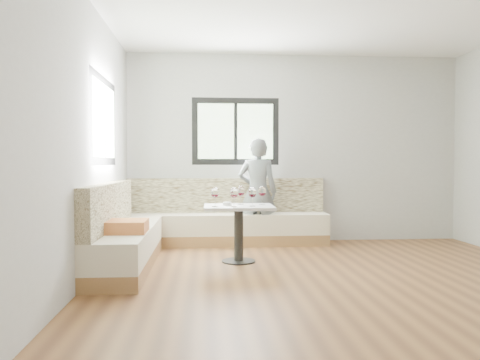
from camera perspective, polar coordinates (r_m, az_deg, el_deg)
name	(u,v)px	position (r m, az deg, el deg)	size (l,w,h in m)	color
room	(334,139)	(4.74, 11.34, 4.92)	(5.01, 5.01, 2.81)	brown
banquette	(187,228)	(6.17, -6.47, -5.79)	(2.90, 2.80, 0.95)	olive
table	(239,220)	(5.56, -0.16, -4.86)	(0.82, 0.64, 0.67)	black
person	(258,192)	(6.69, 2.16, -1.44)	(0.56, 0.37, 1.53)	slate
olive_ramekin	(227,204)	(5.55, -1.57, -2.90)	(0.10, 0.10, 0.04)	white
wine_glass_a	(215,193)	(5.37, -3.06, -1.62)	(0.10, 0.10, 0.22)	white
wine_glass_b	(234,193)	(5.33, -0.73, -1.65)	(0.10, 0.10, 0.22)	white
wine_glass_c	(252,193)	(5.41, 1.52, -1.60)	(0.10, 0.10, 0.22)	white
wine_glass_d	(241,192)	(5.65, 0.09, -1.44)	(0.10, 0.10, 0.22)	white
wine_glass_e	(262,192)	(5.66, 2.71, -1.44)	(0.10, 0.10, 0.22)	white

